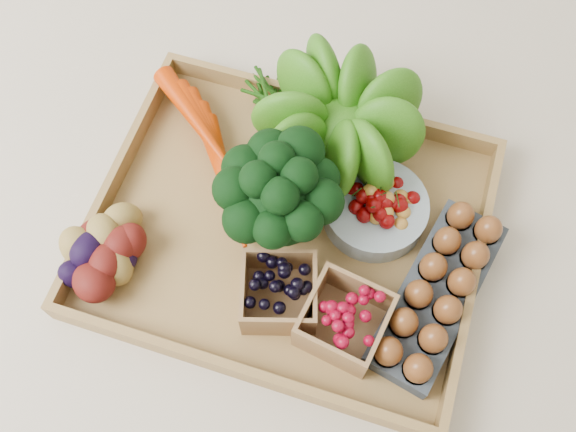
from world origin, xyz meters
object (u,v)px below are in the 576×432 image
(tray, at_px, (288,231))
(cherry_bowl, at_px, (375,210))
(broccoli, at_px, (280,210))
(egg_carton, at_px, (436,294))

(tray, height_order, cherry_bowl, cherry_bowl)
(tray, relative_size, cherry_bowl, 3.62)
(tray, distance_m, cherry_bowl, 0.13)
(broccoli, relative_size, cherry_bowl, 1.12)
(tray, relative_size, broccoli, 3.24)
(broccoli, xyz_separation_m, egg_carton, (0.24, -0.03, -0.05))
(tray, relative_size, egg_carton, 2.05)
(broccoli, xyz_separation_m, cherry_bowl, (0.12, 0.06, -0.05))
(broccoli, bearing_deg, tray, 20.64)
(egg_carton, bearing_deg, tray, -176.50)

